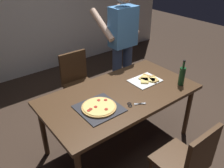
{
  "coord_description": "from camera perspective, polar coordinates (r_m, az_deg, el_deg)",
  "views": [
    {
      "loc": [
        -1.45,
        -1.7,
        2.16
      ],
      "look_at": [
        0.0,
        0.15,
        0.8
      ],
      "focal_mm": 37.56,
      "sensor_mm": 36.0,
      "label": 1
    }
  ],
  "objects": [
    {
      "name": "dining_table",
      "position": [
        2.68,
        1.98,
        -3.48
      ],
      "size": [
        1.77,
        0.95,
        0.75
      ],
      "color": "#4C331E",
      "rests_on": "ground_plane"
    },
    {
      "name": "kitchen_scissors",
      "position": [
        2.45,
        5.23,
        -4.95
      ],
      "size": [
        0.19,
        0.14,
        0.01
      ],
      "color": "silver",
      "rests_on": "dining_table"
    },
    {
      "name": "pepperoni_pizza_on_tray",
      "position": [
        2.39,
        -3.19,
        -5.73
      ],
      "size": [
        0.42,
        0.42,
        0.04
      ],
      "color": "#2D2D33",
      "rests_on": "dining_table"
    },
    {
      "name": "person_serving_pizza",
      "position": [
        3.42,
        2.47,
        10.16
      ],
      "size": [
        0.55,
        0.54,
        1.75
      ],
      "color": "#38476B",
      "rests_on": "ground_plane"
    },
    {
      "name": "ground_plane",
      "position": [
        3.1,
        1.76,
        -14.02
      ],
      "size": [
        12.0,
        12.0,
        0.0
      ],
      "primitive_type": "plane",
      "color": "#38281E"
    },
    {
      "name": "pizza_slices_on_towel",
      "position": [
        2.91,
        8.48,
        1.03
      ],
      "size": [
        0.36,
        0.28,
        0.03
      ],
      "color": "white",
      "rests_on": "dining_table"
    },
    {
      "name": "chair_near_camera",
      "position": [
        2.31,
        18.04,
        -17.27
      ],
      "size": [
        0.42,
        0.42,
        0.9
      ],
      "color": "#472D19",
      "rests_on": "ground_plane"
    },
    {
      "name": "wine_bottle",
      "position": [
        2.87,
        16.66,
        1.96
      ],
      "size": [
        0.07,
        0.07,
        0.32
      ],
      "color": "#194723",
      "rests_on": "dining_table"
    },
    {
      "name": "chair_far_side",
      "position": [
        3.45,
        -8.33,
        1.16
      ],
      "size": [
        0.42,
        0.42,
        0.9
      ],
      "color": "#472D19",
      "rests_on": "ground_plane"
    }
  ]
}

